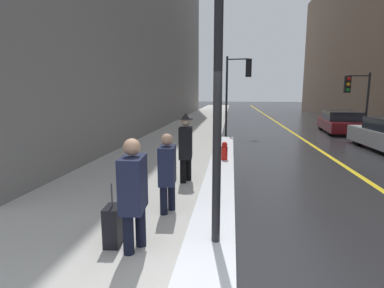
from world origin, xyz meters
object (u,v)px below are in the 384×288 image
Objects in this scene: traffic_light_near at (240,79)px; fire_hydrant at (224,153)px; traffic_light_far at (355,90)px; rolling_suitcase at (113,226)px; pedestrian_with_shoulder_bag at (167,169)px; pedestrian_nearside at (186,145)px; lamp_post at (218,36)px; pedestrian_trailing at (133,190)px; parked_car_maroon at (341,122)px.

fire_hydrant is (-0.57, -6.51, -2.62)m from traffic_light_near.
traffic_light_near is 6.35m from traffic_light_far.
rolling_suitcase is 5.70m from fire_hydrant.
pedestrian_with_shoulder_bag reaches higher than fire_hydrant.
fire_hydrant is at bearing -91.11° from traffic_light_near.
rolling_suitcase is (-8.23, -13.41, -2.07)m from traffic_light_far.
rolling_suitcase is (-0.57, -3.31, -0.65)m from pedestrian_nearside.
rolling_suitcase is 1.36× the size of fire_hydrant.
lamp_post is 2.82× the size of pedestrian_nearside.
traffic_light_far is at bearing 143.43° from rolling_suitcase.
pedestrian_nearside is at bearing 165.22° from rolling_suitcase.
rolling_suitcase is (-0.53, -1.33, -0.53)m from pedestrian_with_shoulder_bag.
pedestrian_trailing is at bearing -101.37° from fire_hydrant.
lamp_post reaches higher than pedestrian_trailing.
traffic_light_near is 0.90× the size of parked_car_maroon.
pedestrian_nearside is 2.45m from fire_hydrant.
traffic_light_near reaches higher than parked_car_maroon.
lamp_post reaches higher than parked_car_maroon.
traffic_light_near is 12.41m from pedestrian_trailing.
lamp_post reaches higher than fire_hydrant.
lamp_post is 3.04× the size of pedestrian_trailing.
fire_hydrant is (-6.74, -7.91, -2.03)m from traffic_light_far.
lamp_post is 5.18× the size of rolling_suitcase.
traffic_light_near is at bearing 87.30° from lamp_post.
pedestrian_nearside is 2.49× the size of fire_hydrant.
traffic_light_far is 15.70m from pedestrian_trailing.
pedestrian_trailing reaches higher than rolling_suitcase.
pedestrian_with_shoulder_bag reaches higher than parked_car_maroon.
traffic_light_near reaches higher than pedestrian_nearside.
traffic_light_far is 3.47× the size of rolling_suitcase.
parked_car_maroon is (5.84, 2.11, -2.38)m from traffic_light_near.
lamp_post is at bearing 33.39° from pedestrian_with_shoulder_bag.
pedestrian_with_shoulder_bag is 14.77m from parked_car_maroon.
parked_car_maroon is (7.54, 14.23, -0.32)m from pedestrian_trailing.
pedestrian_with_shoulder_bag is at bearing 55.92° from traffic_light_far.
lamp_post is at bearing 61.57° from traffic_light_far.
traffic_light_near is at bearing 165.25° from pedestrian_nearside.
pedestrian_with_shoulder_bag is at bearing -94.21° from traffic_light_near.
pedestrian_trailing is (-7.87, -13.51, -1.47)m from traffic_light_far.
parked_car_maroon is 6.47× the size of fire_hydrant.
traffic_light_near is 9.06m from pedestrian_nearside.
traffic_light_near is 2.35× the size of pedestrian_nearside.
lamp_post is 15.59m from parked_car_maroon.
pedestrian_nearside reaches higher than parked_car_maroon.
fire_hydrant is (-0.01, 5.39, -2.60)m from lamp_post.
parked_car_maroon is at bearing -66.66° from traffic_light_far.
fire_hydrant is (1.49, 5.51, 0.04)m from rolling_suitcase.
traffic_light_far is 2.19× the size of pedestrian_with_shoulder_bag.
traffic_light_near is at bearing 166.97° from pedestrian_trailing.
rolling_suitcase reaches higher than fire_hydrant.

